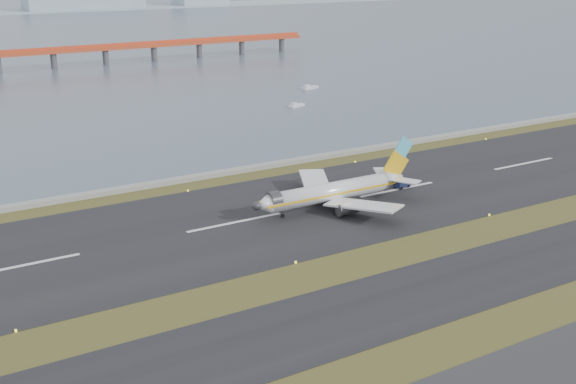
% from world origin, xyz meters
% --- Properties ---
extents(ground, '(1000.00, 1000.00, 0.00)m').
position_xyz_m(ground, '(0.00, 0.00, 0.00)').
color(ground, '#3C4719').
rests_on(ground, ground).
extents(taxiway_strip, '(1000.00, 18.00, 0.10)m').
position_xyz_m(taxiway_strip, '(0.00, -12.00, 0.05)').
color(taxiway_strip, black).
rests_on(taxiway_strip, ground).
extents(runway_strip, '(1000.00, 45.00, 0.10)m').
position_xyz_m(runway_strip, '(0.00, 30.00, 0.05)').
color(runway_strip, black).
rests_on(runway_strip, ground).
extents(seawall, '(1000.00, 2.50, 1.00)m').
position_xyz_m(seawall, '(0.00, 60.00, 0.50)').
color(seawall, gray).
rests_on(seawall, ground).
extents(red_pier, '(260.00, 5.00, 10.20)m').
position_xyz_m(red_pier, '(20.00, 250.00, 7.28)').
color(red_pier, '#C54421').
rests_on(red_pier, ground).
extents(airliner, '(38.52, 32.89, 12.80)m').
position_xyz_m(airliner, '(21.89, 27.65, 3.46)').
color(airliner, white).
rests_on(airliner, ground).
extents(pushback_tug, '(3.79, 2.53, 2.27)m').
position_xyz_m(pushback_tug, '(41.77, 30.64, 1.10)').
color(pushback_tug, '#151D3B').
rests_on(pushback_tug, ground).
extents(workboat_near, '(7.24, 4.52, 1.68)m').
position_xyz_m(workboat_near, '(68.54, 118.98, 0.53)').
color(workboat_near, silver).
rests_on(workboat_near, ground).
extents(workboat_far, '(8.15, 4.59, 1.89)m').
position_xyz_m(workboat_far, '(90.90, 145.49, 0.60)').
color(workboat_far, silver).
rests_on(workboat_far, ground).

